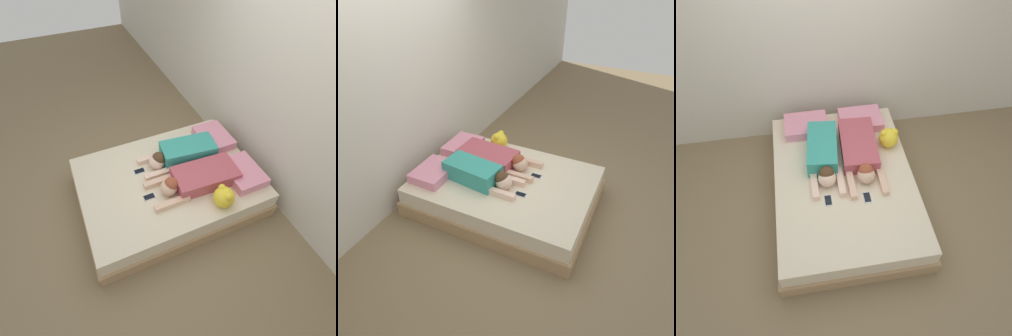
% 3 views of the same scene
% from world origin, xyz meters
% --- Properties ---
extents(ground_plane, '(12.00, 12.00, 0.00)m').
position_xyz_m(ground_plane, '(0.00, 0.00, 0.00)').
color(ground_plane, '#7F6B4C').
extents(wall_back, '(12.00, 0.06, 2.60)m').
position_xyz_m(wall_back, '(0.00, 1.21, 1.30)').
color(wall_back, beige).
rests_on(wall_back, ground_plane).
extents(bed, '(1.56, 2.13, 0.38)m').
position_xyz_m(bed, '(0.00, 0.00, 0.19)').
color(bed, tan).
rests_on(bed, ground_plane).
extents(pillow_head_left, '(0.52, 0.39, 0.11)m').
position_xyz_m(pillow_head_left, '(-0.34, 0.81, 0.44)').
color(pillow_head_left, pink).
rests_on(pillow_head_left, bed).
extents(pillow_head_right, '(0.52, 0.39, 0.11)m').
position_xyz_m(pillow_head_right, '(0.34, 0.81, 0.44)').
color(pillow_head_right, pink).
rests_on(pillow_head_right, bed).
extents(person_left, '(0.40, 0.96, 0.22)m').
position_xyz_m(person_left, '(-0.19, 0.25, 0.49)').
color(person_left, teal).
rests_on(person_left, bed).
extents(person_right, '(0.43, 1.06, 0.22)m').
position_xyz_m(person_right, '(0.22, 0.26, 0.47)').
color(person_right, '#B24C59').
rests_on(person_right, bed).
extents(cell_phone_left, '(0.08, 0.14, 0.01)m').
position_xyz_m(cell_phone_left, '(-0.21, -0.28, 0.39)').
color(cell_phone_left, silver).
rests_on(cell_phone_left, bed).
extents(cell_phone_right, '(0.08, 0.14, 0.01)m').
position_xyz_m(cell_phone_right, '(0.19, -0.31, 0.39)').
color(cell_phone_right, silver).
rests_on(cell_phone_right, bed).
extents(plush_toy, '(0.23, 0.23, 0.24)m').
position_xyz_m(plush_toy, '(0.59, 0.39, 0.50)').
color(plush_toy, yellow).
rests_on(plush_toy, bed).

